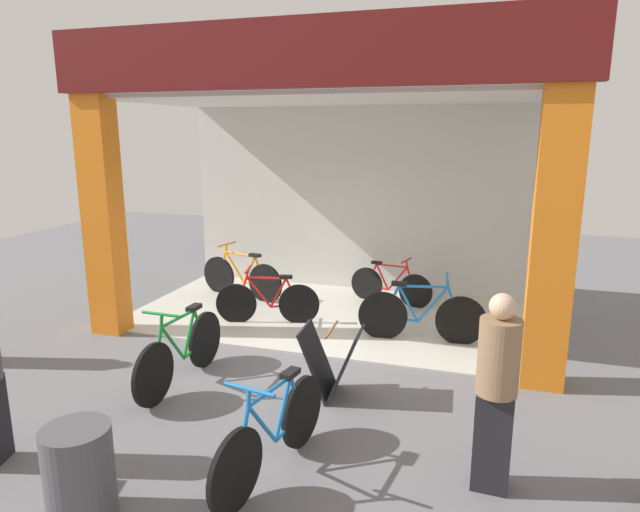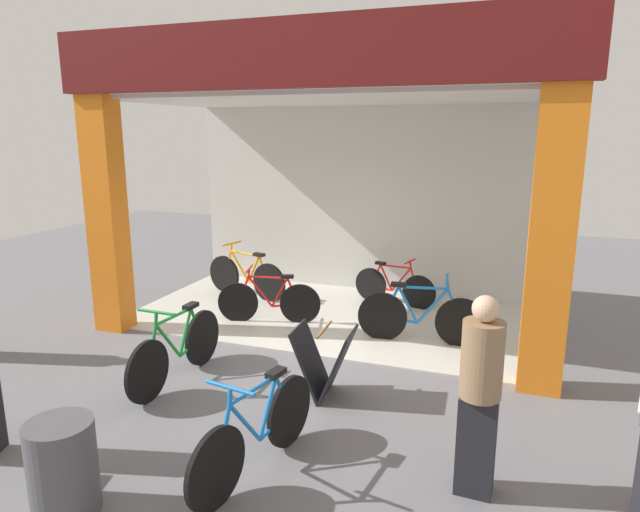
# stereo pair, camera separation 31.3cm
# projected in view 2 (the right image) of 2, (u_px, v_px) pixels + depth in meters

# --- Properties ---
(ground_plane) EXTENTS (20.65, 20.65, 0.00)m
(ground_plane) POSITION_uv_depth(u_px,v_px,m) (299.00, 354.00, 7.29)
(ground_plane) COLOR slate
(ground_plane) RESTS_ON ground
(shop_facade) EXTENTS (6.53, 3.57, 4.12)m
(shop_facade) POSITION_uv_depth(u_px,v_px,m) (340.00, 175.00, 8.37)
(shop_facade) COLOR beige
(shop_facade) RESTS_ON ground
(bicycle_inside_0) EXTENTS (1.74, 0.48, 0.96)m
(bicycle_inside_0) POSITION_uv_depth(u_px,v_px,m) (421.00, 317.00, 7.58)
(bicycle_inside_0) COLOR black
(bicycle_inside_0) RESTS_ON ground
(bicycle_inside_1) EXTENTS (1.67, 0.54, 0.94)m
(bicycle_inside_1) POSITION_uv_depth(u_px,v_px,m) (246.00, 276.00, 9.70)
(bicycle_inside_1) COLOR black
(bicycle_inside_1) RESTS_ON ground
(bicycle_inside_2) EXTENTS (1.43, 0.45, 0.80)m
(bicycle_inside_2) POSITION_uv_depth(u_px,v_px,m) (394.00, 286.00, 9.27)
(bicycle_inside_2) COLOR black
(bicycle_inside_2) RESTS_ON ground
(bicycle_inside_3) EXTENTS (1.52, 0.52, 0.86)m
(bicycle_inside_3) POSITION_uv_depth(u_px,v_px,m) (269.00, 301.00, 8.41)
(bicycle_inside_3) COLOR black
(bicycle_inside_3) RESTS_ON ground
(bicycle_parked_0) EXTENTS (0.47, 1.69, 0.94)m
(bicycle_parked_0) POSITION_uv_depth(u_px,v_px,m) (256.00, 433.00, 4.71)
(bicycle_parked_0) COLOR black
(bicycle_parked_0) RESTS_ON ground
(bicycle_parked_1) EXTENTS (0.48, 1.76, 0.97)m
(bicycle_parked_1) POSITION_uv_depth(u_px,v_px,m) (177.00, 350.00, 6.44)
(bicycle_parked_1) COLOR black
(bicycle_parked_1) RESTS_ON ground
(sandwich_board_sign) EXTENTS (0.68, 0.57, 0.80)m
(sandwich_board_sign) POSITION_uv_depth(u_px,v_px,m) (324.00, 362.00, 6.07)
(sandwich_board_sign) COLOR black
(sandwich_board_sign) RESTS_ON ground
(pedestrian_0) EXTENTS (0.34, 0.34, 1.66)m
(pedestrian_0) POSITION_uv_depth(u_px,v_px,m) (480.00, 395.00, 4.35)
(pedestrian_0) COLOR black
(pedestrian_0) RESTS_ON ground
(trash_bin) EXTENTS (0.51, 0.51, 0.75)m
(trash_bin) POSITION_uv_depth(u_px,v_px,m) (63.00, 468.00, 4.22)
(trash_bin) COLOR #4C4C51
(trash_bin) RESTS_ON ground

